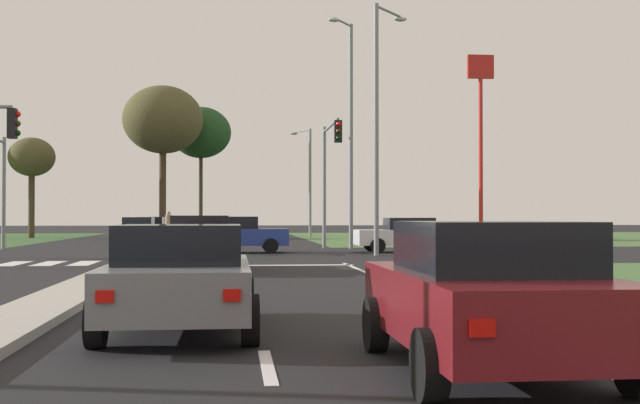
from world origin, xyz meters
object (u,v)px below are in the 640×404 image
car_blue_sixth (237,234)px  traffic_signal_far_right (329,161)px  pedestrian_at_median (169,224)px  car_beige_seventh (161,226)px  street_lamp_second (379,116)px  car_white_fifth (406,234)px  car_grey_second (181,277)px  street_lamp_third (350,125)px  car_maroon_eighth (488,295)px  car_silver_near (138,230)px  treeline_third (163,120)px  fastfood_pole_sign (480,106)px  treeline_second (32,158)px  car_navy_fourth (150,228)px  street_lamp_fourth (308,176)px  car_red_third (201,243)px  treeline_fourth (201,133)px

car_blue_sixth → traffic_signal_far_right: (4.26, 2.50, 3.36)m
car_blue_sixth → pedestrian_at_median: 7.22m
car_beige_seventh → street_lamp_second: size_ratio=0.42×
car_white_fifth → pedestrian_at_median: bearing=58.8°
car_grey_second → car_blue_sixth: 23.90m
street_lamp_third → car_maroon_eighth: bearing=-95.6°
car_silver_near → street_lamp_second: bearing=125.9°
street_lamp_third → treeline_third: street_lamp_third is taller
street_lamp_second → fastfood_pole_sign: (10.93, 21.65, 3.46)m
pedestrian_at_median → treeline_second: treeline_second is taller
car_maroon_eighth → street_lamp_second: size_ratio=0.41×
car_beige_seventh → street_lamp_third: size_ratio=0.39×
car_navy_fourth → car_grey_second: bearing=96.2°
car_blue_sixth → treeline_second: 28.99m
car_navy_fourth → treeline_second: bearing=-34.2°
street_lamp_third → street_lamp_fourth: bearing=90.1°
car_beige_seventh → pedestrian_at_median: size_ratio=2.49×
car_red_third → fastfood_pole_sign: bearing=59.5°
car_red_third → car_beige_seventh: 40.34m
car_grey_second → car_blue_sixth: (0.91, 23.88, 0.04)m
car_white_fifth → pedestrian_at_median: (-10.77, 6.52, 0.40)m
car_white_fifth → traffic_signal_far_right: bearing=49.3°
car_navy_fourth → car_beige_seventh: 10.16m
car_silver_near → fastfood_pole_sign: bearing=-164.4°
car_blue_sixth → fastfood_pole_sign: bearing=138.4°
car_red_third → street_lamp_fourth: size_ratio=0.57×
car_silver_near → treeline_third: bearing=-93.0°
car_beige_seventh → treeline_fourth: size_ratio=0.44×
pedestrian_at_median → street_lamp_fourth: bearing=139.2°
car_blue_sixth → pedestrian_at_median: bearing=-151.8°
treeline_second → car_navy_fourth: bearing=-34.2°
car_white_fifth → street_lamp_fourth: size_ratio=0.55×
car_white_fifth → fastfood_pole_sign: size_ratio=0.35×
car_beige_seventh → car_grey_second: bearing=95.2°
treeline_second → treeline_fourth: bearing=5.7°
treeline_third → treeline_fourth: treeline_third is taller
car_silver_near → car_navy_fourth: size_ratio=0.98×
car_red_third → street_lamp_third: bearing=66.5°
traffic_signal_far_right → treeline_second: 29.04m
car_red_third → pedestrian_at_median: size_ratio=2.68×
car_silver_near → car_white_fifth: size_ratio=0.98×
car_navy_fourth → car_white_fifth: 22.73m
car_maroon_eighth → treeline_second: 54.68m
car_grey_second → car_red_third: size_ratio=0.95×
pedestrian_at_median → treeline_fourth: (0.85, 19.48, 6.57)m
street_lamp_fourth → car_navy_fourth: bearing=-149.7°
car_white_fifth → street_lamp_second: (-1.75, -2.89, 4.84)m
treeline_second → car_white_fifth: bearing=-48.7°
car_beige_seventh → treeline_third: 9.78m
street_lamp_fourth → treeline_second: 19.85m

